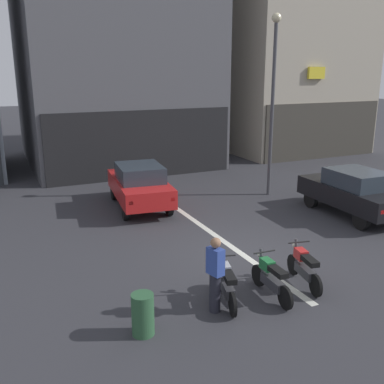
{
  "coord_description": "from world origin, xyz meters",
  "views": [
    {
      "loc": [
        -6.06,
        -9.66,
        4.95
      ],
      "look_at": [
        -0.65,
        2.0,
        1.4
      ],
      "focal_mm": 41.19,
      "sensor_mm": 36.0,
      "label": 1
    }
  ],
  "objects_px": {
    "car_red_crossing_near": "(140,184)",
    "motorcycle_silver_row_leftmost": "(226,283)",
    "motorcycle_green_row_left_mid": "(271,278)",
    "street_lamp": "(273,89)",
    "person_by_motorcycles": "(215,274)",
    "trash_bin": "(143,314)",
    "motorcycle_red_row_centre": "(304,267)",
    "car_black_parked_kerbside": "(354,191)"
  },
  "relations": [
    {
      "from": "car_black_parked_kerbside",
      "to": "street_lamp",
      "type": "relative_size",
      "value": 0.59
    },
    {
      "from": "motorcycle_silver_row_leftmost",
      "to": "street_lamp",
      "type": "bearing_deg",
      "value": 49.82
    },
    {
      "from": "car_black_parked_kerbside",
      "to": "motorcycle_green_row_left_mid",
      "type": "height_order",
      "value": "car_black_parked_kerbside"
    },
    {
      "from": "street_lamp",
      "to": "motorcycle_red_row_centre",
      "type": "bearing_deg",
      "value": -118.45
    },
    {
      "from": "car_red_crossing_near",
      "to": "trash_bin",
      "type": "distance_m",
      "value": 8.32
    },
    {
      "from": "motorcycle_green_row_left_mid",
      "to": "trash_bin",
      "type": "bearing_deg",
      "value": -176.22
    },
    {
      "from": "person_by_motorcycles",
      "to": "trash_bin",
      "type": "height_order",
      "value": "person_by_motorcycles"
    },
    {
      "from": "car_red_crossing_near",
      "to": "motorcycle_green_row_left_mid",
      "type": "bearing_deg",
      "value": -86.02
    },
    {
      "from": "motorcycle_green_row_left_mid",
      "to": "street_lamp",
      "type": "bearing_deg",
      "value": 55.95
    },
    {
      "from": "motorcycle_silver_row_leftmost",
      "to": "person_by_motorcycles",
      "type": "bearing_deg",
      "value": -149.32
    },
    {
      "from": "motorcycle_silver_row_leftmost",
      "to": "motorcycle_green_row_left_mid",
      "type": "relative_size",
      "value": 0.97
    },
    {
      "from": "motorcycle_silver_row_leftmost",
      "to": "person_by_motorcycles",
      "type": "xyz_separation_m",
      "value": [
        -0.41,
        -0.24,
        0.4
      ]
    },
    {
      "from": "car_red_crossing_near",
      "to": "car_black_parked_kerbside",
      "type": "bearing_deg",
      "value": -31.91
    },
    {
      "from": "person_by_motorcycles",
      "to": "car_red_crossing_near",
      "type": "bearing_deg",
      "value": 83.29
    },
    {
      "from": "car_black_parked_kerbside",
      "to": "motorcycle_silver_row_leftmost",
      "type": "relative_size",
      "value": 2.56
    },
    {
      "from": "person_by_motorcycles",
      "to": "trash_bin",
      "type": "bearing_deg",
      "value": -174.23
    },
    {
      "from": "car_red_crossing_near",
      "to": "trash_bin",
      "type": "relative_size",
      "value": 5.03
    },
    {
      "from": "car_red_crossing_near",
      "to": "motorcycle_red_row_centre",
      "type": "relative_size",
      "value": 2.59
    },
    {
      "from": "car_black_parked_kerbside",
      "to": "motorcycle_silver_row_leftmost",
      "type": "xyz_separation_m",
      "value": [
        -7.02,
        -3.44,
        -0.43
      ]
    },
    {
      "from": "person_by_motorcycles",
      "to": "street_lamp",
      "type": "bearing_deg",
      "value": 48.89
    },
    {
      "from": "street_lamp",
      "to": "motorcycle_red_row_centre",
      "type": "relative_size",
      "value": 4.26
    },
    {
      "from": "car_red_crossing_near",
      "to": "person_by_motorcycles",
      "type": "distance_m",
      "value": 7.79
    },
    {
      "from": "motorcycle_green_row_left_mid",
      "to": "person_by_motorcycles",
      "type": "bearing_deg",
      "value": -178.52
    },
    {
      "from": "car_black_parked_kerbside",
      "to": "person_by_motorcycles",
      "type": "distance_m",
      "value": 8.29
    },
    {
      "from": "street_lamp",
      "to": "trash_bin",
      "type": "xyz_separation_m",
      "value": [
        -7.95,
        -7.38,
        -3.84
      ]
    },
    {
      "from": "car_red_crossing_near",
      "to": "person_by_motorcycles",
      "type": "relative_size",
      "value": 2.56
    },
    {
      "from": "motorcycle_silver_row_leftmost",
      "to": "motorcycle_red_row_centre",
      "type": "height_order",
      "value": "same"
    },
    {
      "from": "car_black_parked_kerbside",
      "to": "motorcycle_green_row_left_mid",
      "type": "relative_size",
      "value": 2.49
    },
    {
      "from": "motorcycle_red_row_centre",
      "to": "street_lamp",
      "type": "bearing_deg",
      "value": 61.55
    },
    {
      "from": "motorcycle_silver_row_leftmost",
      "to": "trash_bin",
      "type": "bearing_deg",
      "value": -168.76
    },
    {
      "from": "car_red_crossing_near",
      "to": "motorcycle_silver_row_leftmost",
      "type": "xyz_separation_m",
      "value": [
        -0.5,
        -7.5,
        -0.43
      ]
    },
    {
      "from": "car_black_parked_kerbside",
      "to": "street_lamp",
      "type": "bearing_deg",
      "value": 107.82
    },
    {
      "from": "motorcycle_green_row_left_mid",
      "to": "car_red_crossing_near",
      "type": "bearing_deg",
      "value": 93.98
    },
    {
      "from": "car_red_crossing_near",
      "to": "motorcycle_silver_row_leftmost",
      "type": "distance_m",
      "value": 7.52
    },
    {
      "from": "motorcycle_silver_row_leftmost",
      "to": "motorcycle_red_row_centre",
      "type": "distance_m",
      "value": 2.08
    },
    {
      "from": "car_black_parked_kerbside",
      "to": "motorcycle_green_row_left_mid",
      "type": "xyz_separation_m",
      "value": [
        -5.98,
        -3.64,
        -0.43
      ]
    },
    {
      "from": "street_lamp",
      "to": "motorcycle_green_row_left_mid",
      "type": "bearing_deg",
      "value": -124.05
    },
    {
      "from": "motorcycle_silver_row_leftmost",
      "to": "trash_bin",
      "type": "xyz_separation_m",
      "value": [
        -2.06,
        -0.41,
        -0.03
      ]
    },
    {
      "from": "motorcycle_red_row_centre",
      "to": "person_by_motorcycles",
      "type": "distance_m",
      "value": 2.53
    },
    {
      "from": "car_black_parked_kerbside",
      "to": "trash_bin",
      "type": "distance_m",
      "value": 9.87
    },
    {
      "from": "motorcycle_red_row_centre",
      "to": "person_by_motorcycles",
      "type": "height_order",
      "value": "person_by_motorcycles"
    },
    {
      "from": "street_lamp",
      "to": "car_black_parked_kerbside",
      "type": "bearing_deg",
      "value": -72.18
    }
  ]
}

